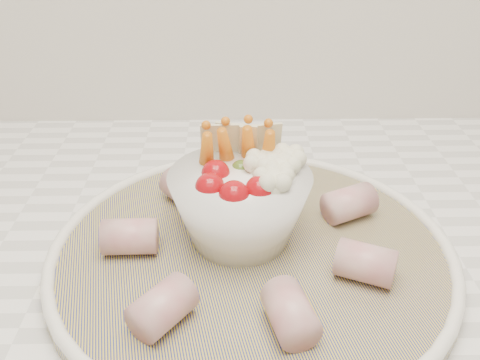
{
  "coord_description": "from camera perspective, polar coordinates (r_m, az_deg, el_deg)",
  "views": [
    {
      "loc": [
        -0.05,
        1.01,
        1.25
      ],
      "look_at": [
        -0.04,
        1.43,
        1.0
      ],
      "focal_mm": 40.0,
      "sensor_mm": 36.0,
      "label": 1
    }
  ],
  "objects": [
    {
      "name": "veggie_bowl",
      "position": [
        0.5,
        0.19,
        -2.19
      ],
      "size": [
        0.13,
        0.13,
        0.11
      ],
      "color": "white",
      "rests_on": "serving_platter"
    },
    {
      "name": "serving_platter",
      "position": [
        0.51,
        1.25,
        -7.67
      ],
      "size": [
        0.45,
        0.45,
        0.02
      ],
      "color": "navy",
      "rests_on": "kitchen_counter"
    },
    {
      "name": "cured_meat_rolls",
      "position": [
        0.5,
        1.17,
        -5.71
      ],
      "size": [
        0.27,
        0.28,
        0.03
      ],
      "color": "#B4525C",
      "rests_on": "serving_platter"
    }
  ]
}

